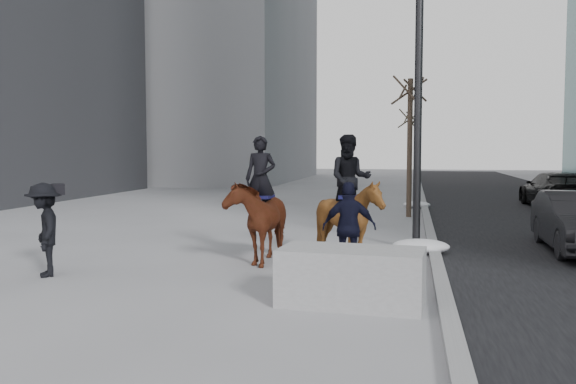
# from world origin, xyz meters

# --- Properties ---
(ground) EXTENTS (120.00, 120.00, 0.00)m
(ground) POSITION_xyz_m (0.00, 0.00, 0.00)
(ground) COLOR gray
(ground) RESTS_ON ground
(road) EXTENTS (8.00, 90.00, 0.01)m
(road) POSITION_xyz_m (7.00, 10.00, 0.01)
(road) COLOR black
(road) RESTS_ON ground
(curb) EXTENTS (0.25, 90.00, 0.12)m
(curb) POSITION_xyz_m (3.00, 10.00, 0.06)
(curb) COLOR gray
(curb) RESTS_ON ground
(planter) EXTENTS (2.25, 1.26, 0.87)m
(planter) POSITION_xyz_m (1.59, -1.77, 0.43)
(planter) COLOR #97979A
(planter) RESTS_ON ground
(car_far) EXTENTS (2.23, 5.07, 1.45)m
(car_far) POSITION_xyz_m (8.17, 15.12, 0.72)
(car_far) COLOR black
(car_far) RESTS_ON ground
(tree_near) EXTENTS (1.20, 1.20, 5.33)m
(tree_near) POSITION_xyz_m (2.40, 10.65, 2.66)
(tree_near) COLOR #3A2922
(tree_near) RESTS_ON ground
(tree_far) EXTENTS (1.20, 1.20, 4.78)m
(tree_far) POSITION_xyz_m (2.40, 21.81, 2.39)
(tree_far) COLOR #342B1F
(tree_far) RESTS_ON ground
(mounted_left) EXTENTS (1.05, 2.10, 2.66)m
(mounted_left) POSITION_xyz_m (-0.67, 1.42, 0.99)
(mounted_left) COLOR #4A230E
(mounted_left) RESTS_ON ground
(mounted_right) EXTENTS (1.57, 1.73, 2.68)m
(mounted_right) POSITION_xyz_m (1.21, 1.60, 1.08)
(mounted_right) COLOR #4C2A0F
(mounted_right) RESTS_ON ground
(feeder) EXTENTS (1.08, 0.92, 1.75)m
(feeder) POSITION_xyz_m (1.31, 0.63, 0.88)
(feeder) COLOR black
(feeder) RESTS_ON ground
(camera_crew) EXTENTS (1.19, 1.30, 1.75)m
(camera_crew) POSITION_xyz_m (-4.23, -0.82, 0.89)
(camera_crew) COLOR black
(camera_crew) RESTS_ON ground
(lamppost) EXTENTS (0.25, 1.16, 9.09)m
(lamppost) POSITION_xyz_m (2.60, 3.70, 4.99)
(lamppost) COLOR black
(lamppost) RESTS_ON ground
(snow_piles) EXTENTS (1.29, 11.46, 0.33)m
(snow_piles) POSITION_xyz_m (2.70, 7.15, 0.15)
(snow_piles) COLOR silver
(snow_piles) RESTS_ON ground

